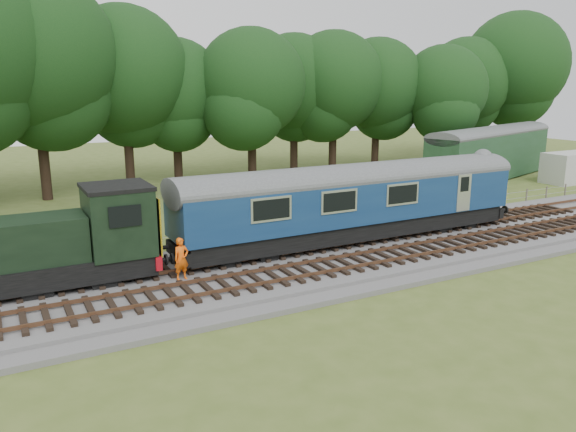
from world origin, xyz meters
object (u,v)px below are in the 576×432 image
shunter_loco (45,247)px  dmu_railcar (354,196)px  worker (181,259)px  caravan (572,167)px  parked_coach (491,150)px

shunter_loco → dmu_railcar: bearing=-0.0°
shunter_loco → worker: size_ratio=5.25×
worker → shunter_loco: bearing=152.6°
shunter_loco → caravan: shunter_loco is taller
shunter_loco → parked_coach: parked_coach is taller
caravan → parked_coach: bearing=138.4°
dmu_railcar → worker: bearing=-170.9°
dmu_railcar → caravan: size_ratio=3.60×
dmu_railcar → worker: (-9.19, -1.47, -1.41)m
worker → parked_coach: parked_coach is taller
parked_coach → shunter_loco: bearing=179.8°
worker → caravan: 36.74m
worker → parked_coach: (30.98, 12.81, 1.25)m
dmu_railcar → shunter_loco: bearing=180.0°
dmu_railcar → caravan: (26.53, 7.09, -1.38)m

